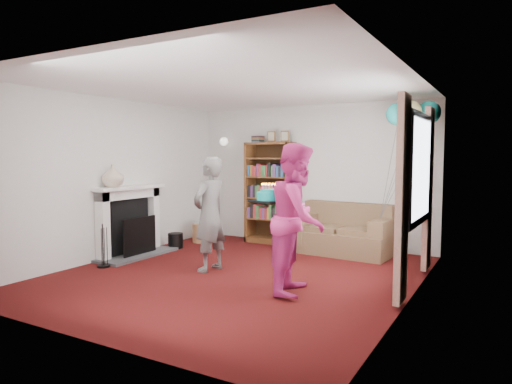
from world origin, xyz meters
The scene contains 16 objects.
ground centered at (0.00, 0.00, 0.00)m, with size 5.00×5.00×0.00m, color #380A08.
wall_back centered at (0.00, 2.51, 1.25)m, with size 4.50×0.02×2.50m, color silver.
wall_left centered at (-2.26, 0.00, 1.25)m, with size 0.02×5.00×2.50m, color silver.
wall_right centered at (2.26, 0.00, 1.25)m, with size 0.02×5.00×2.50m, color silver.
ceiling centered at (0.00, 0.00, 2.50)m, with size 4.50×5.00×0.01m, color white.
fireplace centered at (-2.09, 0.19, 0.51)m, with size 0.55×1.80×1.12m.
window_bay centered at (2.21, 0.60, 1.20)m, with size 0.14×2.02×2.20m.
wall_sconce centered at (-1.75, 2.36, 1.88)m, with size 0.16×0.23×0.16m.
bookcase centered at (-0.68, 2.30, 0.91)m, with size 0.87×0.42×2.05m.
sofa centered at (0.81, 2.06, 0.31)m, with size 1.54×0.82×0.82m.
wicker_basket centered at (-1.77, 1.72, 0.18)m, with size 0.45×0.45×0.40m.
person_striped centered at (-0.45, 0.03, 0.80)m, with size 0.58×0.38×1.59m, color black.
person_magenta centered at (1.03, -0.29, 0.88)m, with size 0.85×0.66×1.75m, color #BC256C.
birthday_cake centered at (0.65, -0.27, 1.12)m, with size 0.38×0.38×0.22m.
balloons centered at (1.90, 1.82, 2.22)m, with size 0.83×0.77×1.75m.
mantel_vase centered at (-2.12, -0.15, 1.30)m, with size 0.33×0.33×0.35m, color beige.
Camera 1 is at (3.21, -5.13, 1.61)m, focal length 32.00 mm.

